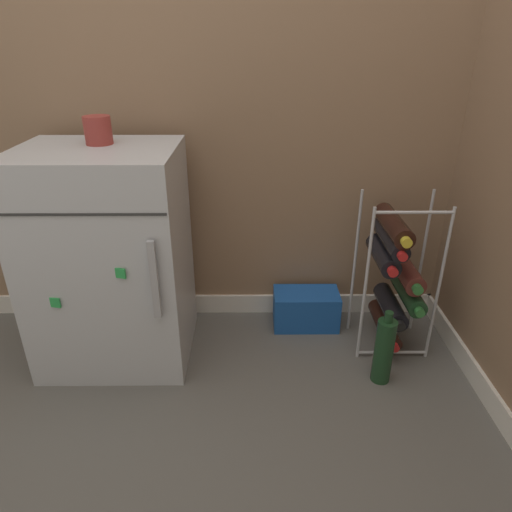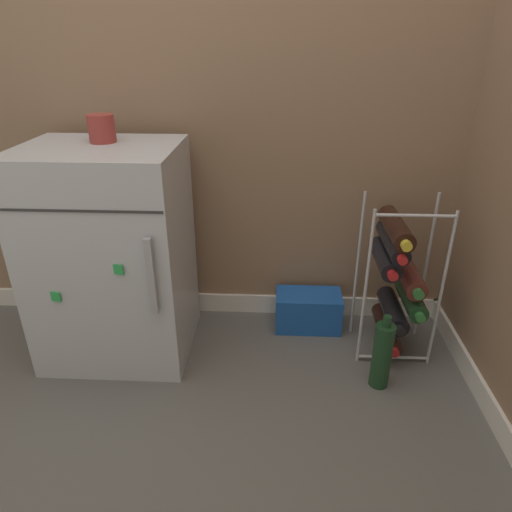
# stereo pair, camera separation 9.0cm
# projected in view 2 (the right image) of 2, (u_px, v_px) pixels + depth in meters

# --- Properties ---
(ground_plane) EXTENTS (14.00, 14.00, 0.00)m
(ground_plane) POSITION_uv_depth(u_px,v_px,m) (227.00, 390.00, 1.70)
(ground_plane) COLOR #56544F
(wall_back) EXTENTS (6.84, 0.07, 2.50)m
(wall_back) POSITION_uv_depth(u_px,v_px,m) (235.00, 21.00, 1.68)
(wall_back) COLOR #84664C
(wall_back) RESTS_ON ground_plane
(mini_fridge) EXTENTS (0.56, 0.49, 0.84)m
(mini_fridge) POSITION_uv_depth(u_px,v_px,m) (113.00, 255.00, 1.77)
(mini_fridge) COLOR #B7BABF
(mini_fridge) RESTS_ON ground_plane
(wine_rack) EXTENTS (0.29, 0.32, 0.65)m
(wine_rack) POSITION_uv_depth(u_px,v_px,m) (396.00, 277.00, 1.79)
(wine_rack) COLOR #B2B2B7
(wine_rack) RESTS_ON ground_plane
(soda_box) EXTENTS (0.29, 0.16, 0.17)m
(soda_box) POSITION_uv_depth(u_px,v_px,m) (308.00, 310.00, 2.04)
(soda_box) COLOR #194C9E
(soda_box) RESTS_ON ground_plane
(fridge_top_cup) EXTENTS (0.09, 0.09, 0.10)m
(fridge_top_cup) POSITION_uv_depth(u_px,v_px,m) (102.00, 129.00, 1.62)
(fridge_top_cup) COLOR maroon
(fridge_top_cup) RESTS_ON mini_fridge
(loose_bottle_floor) EXTENTS (0.07, 0.07, 0.30)m
(loose_bottle_floor) POSITION_uv_depth(u_px,v_px,m) (382.00, 355.00, 1.67)
(loose_bottle_floor) COLOR #19381E
(loose_bottle_floor) RESTS_ON ground_plane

